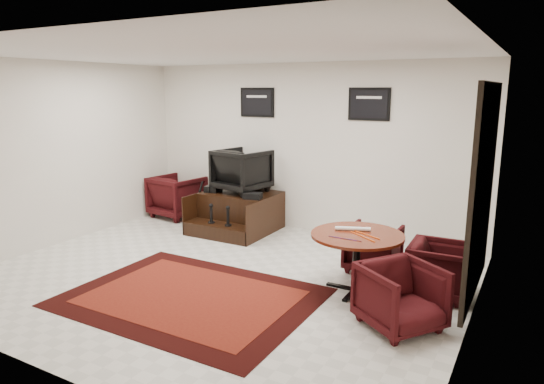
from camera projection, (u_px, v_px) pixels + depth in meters
The scene contains 16 objects.
ground at pixel (220, 276), 6.27m from camera, with size 6.00×6.00×0.00m, color silver.
room_shell at pixel (250, 139), 5.81m from camera, with size 6.02×5.02×2.81m.
area_rug at pixel (191, 297), 5.64m from camera, with size 2.81×2.11×0.01m.
shine_podium at pixel (238, 213), 8.30m from camera, with size 1.25×1.28×0.64m.
shine_chair at pixel (242, 168), 8.26m from camera, with size 0.80×0.75×0.82m, color black.
shoes_pair at pixel (213, 188), 8.36m from camera, with size 0.28×0.33×0.11m.
polish_kit at pixel (253, 196), 7.81m from camera, with size 0.28×0.19×0.10m, color black.
umbrella_black at pixel (197, 203), 8.46m from camera, with size 0.32×0.12×0.85m, color black, non-canonical shape.
umbrella_hooked at pixel (206, 202), 8.66m from camera, with size 0.30×0.11×0.79m, color black, non-canonical shape.
armchair_side at pixel (177, 194), 9.14m from camera, with size 0.84×0.79×0.86m, color black.
meeting_table at pixel (357, 241), 5.69m from camera, with size 1.09×1.09×0.71m.
table_chair_back at pixel (373, 246), 6.43m from camera, with size 0.66×0.61×0.68m, color black.
table_chair_window at pixel (440, 267), 5.64m from camera, with size 0.67×0.63×0.69m, color black.
table_chair_corner at pixel (401, 294), 4.86m from camera, with size 0.71×0.67×0.73m, color black.
paper_roll at pixel (353, 229), 5.79m from camera, with size 0.05×0.05×0.42m, color white.
table_clutter at pixel (360, 236), 5.57m from camera, with size 0.55×0.39×0.01m.
Camera 1 is at (3.48, -4.83, 2.38)m, focal length 32.00 mm.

